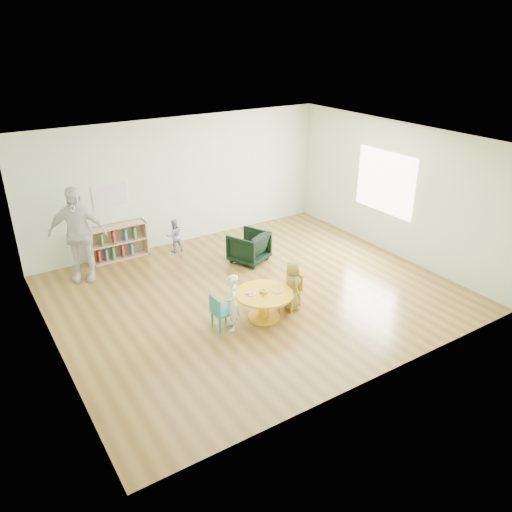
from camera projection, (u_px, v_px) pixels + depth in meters
The scene contains 11 objects.
room at pixel (255, 195), 8.50m from camera, with size 7.10×7.00×2.80m.
activity_table at pixel (264, 301), 8.36m from camera, with size 0.97×0.97×0.53m.
kid_chair_left at pixel (220, 311), 8.07m from camera, with size 0.33×0.33×0.60m.
kid_chair_right at pixel (291, 289), 8.71m from camera, with size 0.43×0.43×0.62m.
bookshelf at pixel (118, 242), 10.53m from camera, with size 1.20×0.30×0.75m.
alphabet_poster at pixel (111, 196), 10.22m from camera, with size 0.74×0.01×0.54m.
armchair at pixel (249, 247), 10.40m from camera, with size 0.69×0.71×0.65m, color black.
child_left at pixel (232, 303), 8.00m from camera, with size 0.35×0.23×0.97m, color white.
child_right at pixel (292, 285), 8.61m from camera, with size 0.44×0.29×0.90m, color gold.
toddler at pixel (174, 235), 10.84m from camera, with size 0.36×0.28×0.75m, color #1C2A48.
adult_caretaker at pixel (78, 234), 9.43m from camera, with size 1.10×0.46×1.88m, color silver.
Camera 1 is at (-4.36, -6.87, 4.53)m, focal length 35.00 mm.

